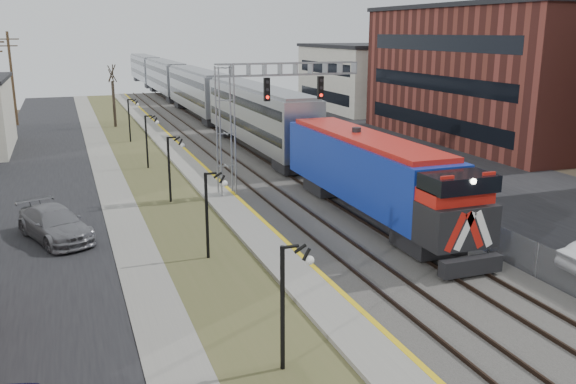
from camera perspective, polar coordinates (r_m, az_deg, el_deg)
street_west at (r=43.74m, az=-22.18°, el=0.53°), size 7.00×120.00×0.04m
sidewalk at (r=43.77m, az=-16.31°, el=1.07°), size 2.00×120.00×0.08m
grass_median at (r=44.05m, az=-12.43°, el=1.39°), size 4.00×120.00×0.06m
platform at (r=44.50m, az=-8.61°, el=1.83°), size 2.00×120.00×0.24m
ballast_bed at (r=45.73m, az=-2.47°, el=2.31°), size 8.00×120.00×0.20m
parking_lot at (r=50.62m, az=10.60°, el=3.19°), size 16.00×120.00×0.04m
platform_edge at (r=44.65m, az=-7.51°, el=2.08°), size 0.24×120.00×0.01m
track_near at (r=45.14m, az=-4.89°, el=2.33°), size 1.58×120.00×0.15m
track_far at (r=46.16m, az=-0.69°, el=2.66°), size 1.58×120.00×0.15m
train at (r=76.97m, az=-8.94°, el=9.37°), size 3.00×108.65×5.33m
signal_gantry at (r=37.39m, az=-3.34°, el=8.03°), size 9.00×1.07×8.15m
lampposts at (r=27.60m, az=-7.73°, el=-2.13°), size 0.14×62.14×4.00m
fence at (r=47.00m, az=2.41°, el=3.52°), size 0.04×120.00×1.60m
bare_trees at (r=47.13m, az=-23.80°, el=4.66°), size 12.30×42.30×5.95m
car_lot_d at (r=40.17m, az=15.05°, el=1.05°), size 5.82×3.97×1.56m
car_lot_e at (r=43.01m, az=10.81°, el=2.10°), size 4.50×2.82×1.43m
car_lot_f at (r=46.47m, az=9.00°, el=3.22°), size 5.14×3.42×1.60m
car_street_b at (r=32.04m, az=-20.98°, el=-2.86°), size 4.10×5.93×1.59m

